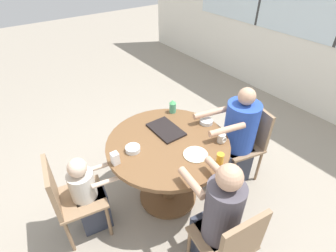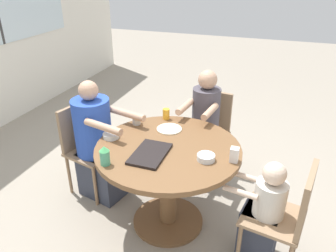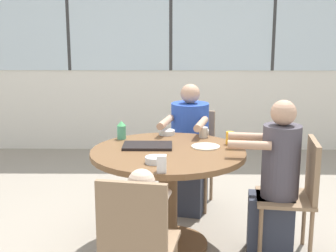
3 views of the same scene
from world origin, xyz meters
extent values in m
plane|color=gray|center=(0.00, 0.00, 0.00)|extent=(16.00, 16.00, 0.00)
cube|color=white|center=(0.00, 2.79, 1.40)|extent=(8.40, 0.06, 2.80)
cube|color=silver|center=(0.00, 2.75, 1.70)|extent=(5.20, 0.02, 1.30)
cube|color=#333333|center=(-1.30, 2.75, 1.70)|extent=(0.04, 0.01, 1.30)
cube|color=#333333|center=(0.00, 2.75, 1.70)|extent=(0.04, 0.01, 1.30)
cube|color=#333333|center=(1.30, 2.75, 1.70)|extent=(0.04, 0.01, 1.30)
cylinder|color=brown|center=(0.00, 0.00, 0.73)|extent=(1.13, 1.13, 0.04)
cylinder|color=brown|center=(0.00, 0.00, 0.36)|extent=(0.14, 0.14, 0.71)
cylinder|color=brown|center=(0.00, 0.00, 0.01)|extent=(0.60, 0.60, 0.03)
cube|color=#937556|center=(0.84, -0.11, 0.43)|extent=(0.45, 0.45, 0.03)
cube|color=#937556|center=(1.02, -0.13, 0.65)|extent=(0.09, 0.38, 0.42)
cylinder|color=#8C6B4C|center=(0.65, -0.26, 0.21)|extent=(0.03, 0.03, 0.42)
cylinder|color=#8C6B4C|center=(0.69, 0.08, 0.21)|extent=(0.03, 0.03, 0.42)
cylinder|color=#8C6B4C|center=(0.98, -0.30, 0.21)|extent=(0.03, 0.03, 0.42)
cylinder|color=#8C6B4C|center=(1.03, 0.04, 0.21)|extent=(0.03, 0.03, 0.42)
cube|color=#937556|center=(0.19, 0.82, 0.43)|extent=(0.48, 0.48, 0.03)
cube|color=#937556|center=(0.24, 1.00, 0.65)|extent=(0.38, 0.12, 0.42)
cylinder|color=#8C6B4C|center=(0.32, 0.62, 0.21)|extent=(0.03, 0.03, 0.42)
cylinder|color=#8C6B4C|center=(-0.01, 0.69, 0.21)|extent=(0.03, 0.03, 0.42)
cylinder|color=#8C6B4C|center=(0.40, 0.95, 0.21)|extent=(0.03, 0.03, 0.42)
cylinder|color=#8C6B4C|center=(0.07, 1.03, 0.21)|extent=(0.03, 0.03, 0.42)
cube|color=#937556|center=(-0.15, -0.83, 0.43)|extent=(0.46, 0.46, 0.03)
cube|color=#937556|center=(-0.18, -1.01, 0.65)|extent=(0.38, 0.10, 0.42)
cube|color=#333847|center=(0.74, -0.10, 0.22)|extent=(0.35, 0.28, 0.44)
cylinder|color=#4C4751|center=(0.80, -0.10, 0.70)|extent=(0.27, 0.27, 0.52)
sphere|color=tan|center=(0.80, -0.10, 1.05)|extent=(0.18, 0.18, 0.18)
cylinder|color=tan|center=(0.56, -0.19, 0.84)|extent=(0.30, 0.10, 0.06)
cylinder|color=tan|center=(0.59, 0.04, 0.84)|extent=(0.30, 0.10, 0.06)
cube|color=#333847|center=(0.17, 0.72, 0.22)|extent=(0.38, 0.46, 0.44)
cylinder|color=#284CB7|center=(0.18, 0.78, 0.70)|extent=(0.33, 0.33, 0.52)
sphere|color=tan|center=(0.18, 0.78, 1.05)|extent=(0.17, 0.17, 0.17)
cylinder|color=tan|center=(0.27, 0.47, 0.84)|extent=(0.14, 0.37, 0.06)
cylinder|color=tan|center=(-0.03, 0.54, 0.84)|extent=(0.14, 0.37, 0.06)
cylinder|color=beige|center=(-0.14, -0.79, 0.57)|extent=(0.22, 0.22, 0.26)
sphere|color=beige|center=(-0.14, -0.79, 0.78)|extent=(0.16, 0.16, 0.16)
cylinder|color=beige|center=(-0.20, -0.59, 0.62)|extent=(0.08, 0.24, 0.04)
cylinder|color=beige|center=(-0.01, -0.63, 0.62)|extent=(0.08, 0.24, 0.04)
cube|color=black|center=(-0.15, 0.09, 0.76)|extent=(0.36, 0.23, 0.02)
cylinder|color=beige|center=(0.28, 0.39, 0.79)|extent=(0.07, 0.07, 0.08)
torus|color=beige|center=(0.32, 0.39, 0.79)|extent=(0.01, 0.06, 0.06)
cylinder|color=#4CA57F|center=(-0.37, 0.33, 0.80)|extent=(0.07, 0.07, 0.11)
cone|color=#4CB266|center=(-0.37, 0.33, 0.88)|extent=(0.07, 0.07, 0.04)
cylinder|color=gold|center=(0.47, 0.18, 0.80)|extent=(0.06, 0.06, 0.10)
cube|color=silver|center=(-0.03, -0.51, 0.80)|extent=(0.06, 0.06, 0.11)
cylinder|color=silver|center=(-0.01, 0.48, 0.77)|extent=(0.13, 0.13, 0.04)
cylinder|color=silver|center=(-0.08, -0.32, 0.77)|extent=(0.13, 0.13, 0.04)
cylinder|color=beige|center=(0.28, 0.09, 0.76)|extent=(0.21, 0.21, 0.01)
camera|label=1|loc=(1.48, -1.08, 2.27)|focal=28.00mm
camera|label=2|loc=(-2.04, -0.73, 2.02)|focal=35.00mm
camera|label=3|loc=(0.04, -3.27, 1.66)|focal=50.00mm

